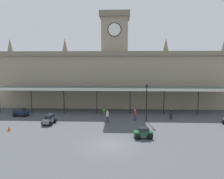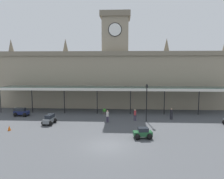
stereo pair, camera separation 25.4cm
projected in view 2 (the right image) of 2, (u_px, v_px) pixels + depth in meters
ground_plane at (108, 146)px, 21.38m from camera, size 140.00×140.00×0.00m
station_building at (115, 77)px, 41.51m from camera, size 42.98×7.20×17.58m
entrance_canopy at (114, 88)px, 35.92m from camera, size 38.31×3.26×4.29m
car_grey_estate at (49, 120)px, 29.10m from camera, size 1.67×2.32×1.27m
car_navy_estate at (21, 112)px, 33.54m from camera, size 2.30×1.64×1.27m
car_green_sedan at (143, 134)px, 23.48m from camera, size 2.14×1.67×1.19m
pedestrian_near_entrance at (135, 114)px, 30.73m from camera, size 0.38×0.34×1.67m
pedestrian_beside_cars at (171, 113)px, 31.45m from camera, size 0.38×0.34×1.67m
pedestrian_crossing_forecourt at (107, 116)px, 29.96m from camera, size 0.35×0.34×1.67m
victorian_lamppost at (147, 98)px, 30.16m from camera, size 0.30×0.30×5.37m
traffic_cone at (9, 128)px, 26.23m from camera, size 0.40×0.40×0.62m
planter_by_canopy at (104, 111)px, 34.68m from camera, size 0.60×0.60×0.96m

